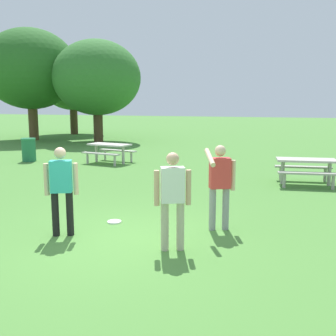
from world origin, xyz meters
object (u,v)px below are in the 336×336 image
frisbee (114,222)px  trash_can_further_along (29,150)px  person_catcher (220,181)px  tree_broad_center (30,69)px  person_bystander (173,195)px  picnic_table_far (109,149)px  tree_tall_left (72,82)px  person_thrower (61,185)px  picnic_table_near (306,166)px  tree_far_right (97,78)px

frisbee → trash_can_further_along: trash_can_further_along is taller
person_catcher → tree_broad_center: bearing=136.1°
person_bystander → picnic_table_far: size_ratio=0.86×
person_bystander → tree_tall_left: size_ratio=0.27×
person_thrower → picnic_table_near: bearing=56.0°
person_thrower → frisbee: (0.53, 1.04, -0.93)m
person_bystander → frisbee: bearing=145.7°
person_catcher → trash_can_further_along: (-9.27, 6.43, -0.48)m
trash_can_further_along → person_thrower: bearing=-49.2°
person_catcher → picnic_table_near: bearing=72.5°
picnic_table_far → tree_broad_center: bearing=141.1°
picnic_table_far → trash_can_further_along: (-3.37, -0.66, -0.08)m
person_thrower → trash_can_further_along: size_ratio=1.71×
tree_far_right → picnic_table_near: bearing=-38.6°
person_catcher → tree_broad_center: size_ratio=0.24×
tree_tall_left → tree_broad_center: 5.00m
frisbee → picnic_table_near: size_ratio=0.15×
tree_broad_center → picnic_table_far: bearing=-38.9°
tree_tall_left → tree_far_right: size_ratio=0.99×
person_bystander → tree_broad_center: 21.69m
trash_can_further_along → tree_tall_left: 14.64m
person_bystander → tree_tall_left: tree_tall_left is taller
person_catcher → tree_tall_left: 24.76m
person_thrower → tree_broad_center: 20.27m
trash_can_further_along → tree_far_right: tree_far_right is taller
tree_far_right → tree_tall_left: bearing=134.2°
person_bystander → tree_far_right: size_ratio=0.27×
person_catcher → picnic_table_near: (1.59, 5.05, -0.40)m
person_bystander → tree_broad_center: tree_broad_center is taller
person_thrower → person_bystander: same height
frisbee → tree_far_right: tree_far_right is taller
tree_broad_center → tree_far_right: 4.60m
person_thrower → trash_can_further_along: bearing=130.8°
frisbee → person_catcher: bearing=5.5°
person_thrower → tree_tall_left: size_ratio=0.27×
tree_tall_left → person_thrower: bearing=-59.0°
tree_tall_left → person_bystander: bearing=-54.9°
picnic_table_near → person_thrower: bearing=-124.0°
person_catcher → trash_can_further_along: bearing=145.3°
picnic_table_far → tree_far_right: tree_far_right is taller
trash_can_further_along → picnic_table_near: bearing=-7.2°
picnic_table_far → tree_tall_left: (-9.18, 12.32, 3.37)m
tree_tall_left → frisbee: bearing=-56.6°
person_thrower → picnic_table_far: bearing=111.3°
person_bystander → picnic_table_far: 9.98m
frisbee → person_bystander: bearing=-34.3°
person_thrower → tree_broad_center: size_ratio=0.24×
person_catcher → tree_far_right: tree_far_right is taller
person_catcher → tree_tall_left: size_ratio=0.27×
picnic_table_far → person_thrower: bearing=-68.7°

